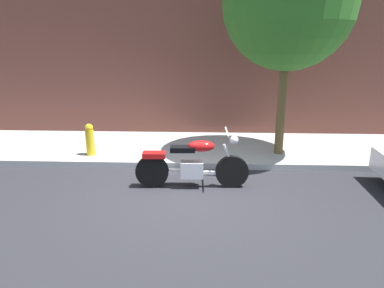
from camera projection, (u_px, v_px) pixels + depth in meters
name	position (u px, v px, depth m)	size (l,w,h in m)	color
ground_plane	(184.00, 191.00, 6.96)	(60.00, 60.00, 0.00)	#28282D
sidewalk	(190.00, 148.00, 9.42)	(21.22, 2.76, 0.14)	#ABABAB
building_facade	(193.00, 0.00, 9.91)	(21.22, 0.50, 7.71)	brown
motorcycle	(192.00, 164.00, 7.02)	(2.22, 0.70, 1.15)	black
street_tree	(289.00, 4.00, 7.83)	(2.91, 2.91, 5.02)	brown
fire_hydrant	(90.00, 142.00, 8.58)	(0.20, 0.20, 0.91)	gold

